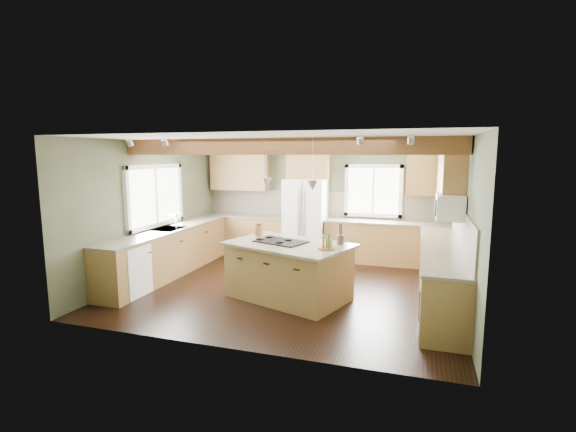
% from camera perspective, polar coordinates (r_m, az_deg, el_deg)
% --- Properties ---
extents(floor, '(5.60, 5.60, 0.00)m').
position_cam_1_polar(floor, '(7.55, 0.34, -9.68)').
color(floor, black).
rests_on(floor, ground).
extents(ceiling, '(5.60, 5.60, 0.00)m').
position_cam_1_polar(ceiling, '(7.18, 0.36, 10.44)').
color(ceiling, silver).
rests_on(ceiling, wall_back).
extents(wall_back, '(5.60, 0.00, 5.60)m').
position_cam_1_polar(wall_back, '(9.65, 4.75, 2.17)').
color(wall_back, '#414833').
rests_on(wall_back, ground).
extents(wall_left, '(0.00, 5.00, 5.00)m').
position_cam_1_polar(wall_left, '(8.51, -17.98, 0.94)').
color(wall_left, '#414833').
rests_on(wall_left, ground).
extents(wall_right, '(0.00, 5.00, 5.00)m').
position_cam_1_polar(wall_right, '(6.97, 22.92, -0.89)').
color(wall_right, '#414833').
rests_on(wall_right, ground).
extents(ceiling_beam, '(5.55, 0.26, 0.26)m').
position_cam_1_polar(ceiling_beam, '(6.66, -1.05, 9.48)').
color(ceiling_beam, '#5A3119').
rests_on(ceiling_beam, ceiling).
extents(soffit_trim, '(5.55, 0.20, 0.10)m').
position_cam_1_polar(soffit_trim, '(9.50, 4.71, 9.56)').
color(soffit_trim, '#5A3119').
rests_on(soffit_trim, ceiling).
extents(backsplash_back, '(5.58, 0.03, 0.58)m').
position_cam_1_polar(backsplash_back, '(9.65, 4.72, 1.63)').
color(backsplash_back, brown).
rests_on(backsplash_back, wall_back).
extents(backsplash_right, '(0.03, 3.70, 0.58)m').
position_cam_1_polar(backsplash_right, '(7.03, 22.72, -1.55)').
color(backsplash_right, brown).
rests_on(backsplash_right, wall_right).
extents(base_cab_back_left, '(2.02, 0.60, 0.88)m').
position_cam_1_polar(base_cab_back_left, '(10.05, -5.71, -2.56)').
color(base_cab_back_left, brown).
rests_on(base_cab_back_left, floor).
extents(counter_back_left, '(2.06, 0.64, 0.04)m').
position_cam_1_polar(counter_back_left, '(9.97, -5.75, 0.04)').
color(counter_back_left, '#4B4237').
rests_on(counter_back_left, base_cab_back_left).
extents(base_cab_back_right, '(2.62, 0.60, 0.88)m').
position_cam_1_polar(base_cab_back_right, '(9.28, 13.29, -3.67)').
color(base_cab_back_right, brown).
rests_on(base_cab_back_right, floor).
extents(counter_back_right, '(2.66, 0.64, 0.04)m').
position_cam_1_polar(counter_back_right, '(9.19, 13.39, -0.86)').
color(counter_back_right, '#4B4237').
rests_on(counter_back_right, base_cab_back_right).
extents(base_cab_left, '(0.60, 3.70, 0.88)m').
position_cam_1_polar(base_cab_left, '(8.53, -15.88, -4.83)').
color(base_cab_left, brown).
rests_on(base_cab_left, floor).
extents(counter_left, '(0.64, 3.74, 0.04)m').
position_cam_1_polar(counter_left, '(8.44, -16.00, -1.78)').
color(counter_left, '#4B4237').
rests_on(counter_left, base_cab_left).
extents(base_cab_right, '(0.60, 3.70, 0.88)m').
position_cam_1_polar(base_cab_right, '(7.17, 20.09, -7.52)').
color(base_cab_right, brown).
rests_on(base_cab_right, floor).
extents(counter_right, '(0.64, 3.74, 0.04)m').
position_cam_1_polar(counter_right, '(7.06, 20.27, -3.93)').
color(counter_right, '#4B4237').
rests_on(counter_right, base_cab_right).
extents(upper_cab_back_left, '(1.40, 0.35, 0.90)m').
position_cam_1_polar(upper_cab_back_left, '(10.07, -6.60, 6.11)').
color(upper_cab_back_left, brown).
rests_on(upper_cab_back_left, wall_back).
extents(upper_cab_over_fridge, '(0.96, 0.35, 0.70)m').
position_cam_1_polar(upper_cab_over_fridge, '(9.50, 2.80, 7.23)').
color(upper_cab_over_fridge, brown).
rests_on(upper_cab_over_fridge, wall_back).
extents(upper_cab_right, '(0.35, 2.20, 0.90)m').
position_cam_1_polar(upper_cab_right, '(7.78, 21.32, 4.93)').
color(upper_cab_right, brown).
rests_on(upper_cab_right, wall_right).
extents(upper_cab_back_corner, '(0.90, 0.35, 0.90)m').
position_cam_1_polar(upper_cab_back_corner, '(9.19, 18.74, 5.51)').
color(upper_cab_back_corner, brown).
rests_on(upper_cab_back_corner, wall_back).
extents(window_left, '(0.04, 1.60, 1.05)m').
position_cam_1_polar(window_left, '(8.51, -17.76, 2.65)').
color(window_left, white).
rests_on(window_left, wall_left).
extents(window_back, '(1.10, 0.04, 1.00)m').
position_cam_1_polar(window_back, '(9.42, 11.59, 3.40)').
color(window_back, white).
rests_on(window_back, wall_back).
extents(sink, '(0.50, 0.65, 0.03)m').
position_cam_1_polar(sink, '(8.43, -16.00, -1.75)').
color(sink, '#262628').
rests_on(sink, counter_left).
extents(faucet, '(0.02, 0.02, 0.28)m').
position_cam_1_polar(faucet, '(8.31, -15.01, -0.84)').
color(faucet, '#B2B2B7').
rests_on(faucet, sink).
extents(dishwasher, '(0.60, 0.60, 0.84)m').
position_cam_1_polar(dishwasher, '(7.51, -21.30, -6.96)').
color(dishwasher, white).
rests_on(dishwasher, floor).
extents(oven, '(0.60, 0.72, 0.84)m').
position_cam_1_polar(oven, '(5.93, 20.50, -10.98)').
color(oven, white).
rests_on(oven, floor).
extents(microwave, '(0.40, 0.70, 0.38)m').
position_cam_1_polar(microwave, '(6.87, 21.25, 1.18)').
color(microwave, white).
rests_on(microwave, wall_right).
extents(pendant_left, '(0.18, 0.18, 0.16)m').
position_cam_1_polar(pendant_left, '(6.92, -2.98, 4.54)').
color(pendant_left, '#B2B2B7').
rests_on(pendant_left, ceiling).
extents(pendant_right, '(0.18, 0.18, 0.16)m').
position_cam_1_polar(pendant_right, '(6.38, 3.39, 4.21)').
color(pendant_right, '#B2B2B7').
rests_on(pendant_right, ceiling).
extents(refrigerator, '(0.90, 0.74, 1.80)m').
position_cam_1_polar(refrigerator, '(9.41, 2.42, -0.43)').
color(refrigerator, white).
rests_on(refrigerator, floor).
extents(island, '(2.09, 1.65, 0.88)m').
position_cam_1_polar(island, '(6.89, 0.07, -7.65)').
color(island, brown).
rests_on(island, floor).
extents(island_top, '(2.25, 1.80, 0.04)m').
position_cam_1_polar(island_top, '(6.78, 0.07, -3.91)').
color(island_top, '#4B4237').
rests_on(island_top, island).
extents(cooktop, '(0.92, 0.76, 0.02)m').
position_cam_1_polar(cooktop, '(6.86, -0.95, -3.50)').
color(cooktop, black).
rests_on(cooktop, island_top).
extents(knife_block, '(0.12, 0.10, 0.18)m').
position_cam_1_polar(knife_block, '(7.35, -3.98, -2.08)').
color(knife_block, brown).
rests_on(knife_block, island_top).
extents(utensil_crock, '(0.12, 0.12, 0.15)m').
position_cam_1_polar(utensil_crock, '(6.73, 7.16, -3.23)').
color(utensil_crock, '#443E36').
rests_on(utensil_crock, island_top).
extents(bottle_tray, '(0.33, 0.33, 0.23)m').
position_cam_1_polar(bottle_tray, '(6.36, 5.27, -3.50)').
color(bottle_tray, brown).
rests_on(bottle_tray, island_top).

